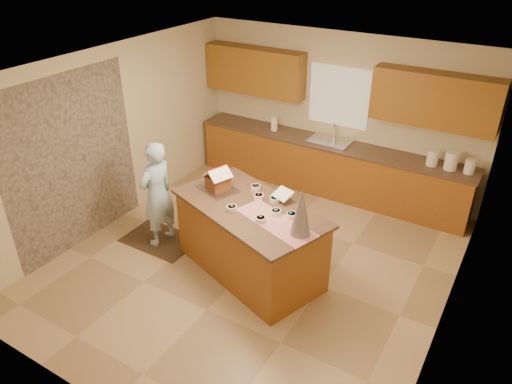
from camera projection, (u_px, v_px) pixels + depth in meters
floor at (255, 262)px, 6.79m from camera, size 5.50×5.50×0.00m
ceiling at (254, 71)px, 5.47m from camera, size 5.50×5.50×0.00m
wall_back at (338, 113)px, 8.19m from camera, size 5.50×5.50×0.00m
wall_front at (86, 304)px, 4.07m from camera, size 5.50×5.50×0.00m
wall_left at (113, 137)px, 7.26m from camera, size 5.50×5.50×0.00m
wall_right at (460, 234)px, 5.00m from camera, size 5.50×5.50×0.00m
stone_accent at (73, 163)px, 6.70m from camera, size 0.00×2.50×2.50m
window_curtain at (339, 96)px, 8.02m from camera, size 1.05×0.03×1.00m
back_counter_base at (327, 168)px, 8.41m from camera, size 4.80×0.60×0.88m
back_counter_top at (329, 143)px, 8.18m from camera, size 4.85×0.63×0.04m
upper_cabinet_left at (255, 71)px, 8.48m from camera, size 1.85×0.35×0.80m
upper_cabinet_right at (435, 100)px, 7.08m from camera, size 1.85×0.35×0.80m
sink at (329, 144)px, 8.19m from camera, size 0.70×0.45×0.12m
faucet at (334, 131)px, 8.24m from camera, size 0.03×0.03×0.28m
island_base at (250, 240)px, 6.40m from camera, size 2.20×1.59×0.97m
island_top at (250, 208)px, 6.15m from camera, size 2.31×1.70×0.04m
table_runner at (275, 222)px, 5.80m from camera, size 1.17×0.74×0.01m
baking_tray at (218, 189)px, 6.51m from camera, size 0.60×0.52×0.03m
cookbook at (283, 194)px, 6.21m from camera, size 0.29×0.26×0.10m
tinsel_tree at (301, 212)px, 5.44m from camera, size 0.31×0.31×0.61m
rug at (160, 240)px, 7.25m from camera, size 1.08×0.70×0.01m
boy at (157, 194)px, 6.83m from camera, size 0.43×0.61×1.59m
canister_a at (433, 158)px, 7.35m from camera, size 0.17×0.17×0.24m
canister_b at (451, 161)px, 7.22m from camera, size 0.19×0.19×0.28m
canister_c at (470, 167)px, 7.11m from camera, size 0.15×0.15×0.22m
paper_towel at (274, 123)px, 8.59m from camera, size 0.12×0.12×0.26m
gingerbread_house at (218, 181)px, 6.45m from camera, size 0.39×0.39×0.31m
candy_bowls at (264, 205)px, 6.10m from camera, size 0.88×0.79×0.06m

